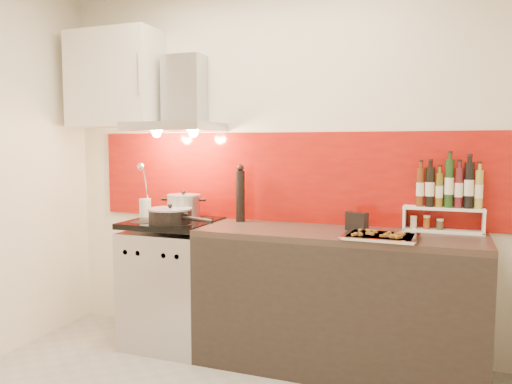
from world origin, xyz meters
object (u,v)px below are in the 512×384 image
at_px(range_stove, 173,284).
at_px(baking_tray, 381,236).
at_px(stock_pot, 184,207).
at_px(pepper_mill, 240,194).
at_px(saute_pan, 171,216).
at_px(counter, 337,300).

bearing_deg(range_stove, baking_tray, -5.79).
height_order(stock_pot, baking_tray, stock_pot).
bearing_deg(pepper_mill, baking_tray, -17.87).
height_order(saute_pan, baking_tray, saute_pan).
bearing_deg(stock_pot, pepper_mill, 11.85).
xyz_separation_m(range_stove, saute_pan, (0.07, -0.13, 0.52)).
distance_m(range_stove, baking_tray, 1.57).
bearing_deg(stock_pot, range_stove, -114.97).
bearing_deg(baking_tray, saute_pan, 179.14).
bearing_deg(counter, pepper_mill, 166.66).
bearing_deg(pepper_mill, range_stove, -158.41).
height_order(pepper_mill, baking_tray, pepper_mill).
relative_size(counter, saute_pan, 3.23).
xyz_separation_m(saute_pan, baking_tray, (1.42, -0.02, -0.05)).
distance_m(pepper_mill, baking_tray, 1.10).
distance_m(saute_pan, pepper_mill, 0.52).
bearing_deg(range_stove, pepper_mill, 21.59).
bearing_deg(saute_pan, range_stove, 116.78).
height_order(saute_pan, pepper_mill, pepper_mill).
xyz_separation_m(range_stove, stock_pot, (0.04, 0.09, 0.56)).
xyz_separation_m(stock_pot, baking_tray, (1.44, -0.25, -0.08)).
bearing_deg(baking_tray, counter, 151.50).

